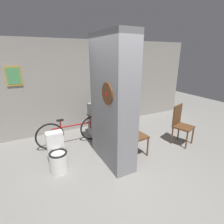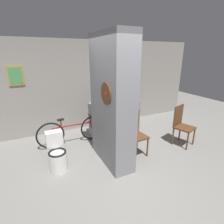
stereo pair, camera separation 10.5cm
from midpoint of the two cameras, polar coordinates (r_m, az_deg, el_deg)
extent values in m
plane|color=gray|center=(3.54, 2.85, -20.32)|extent=(14.00, 14.00, 0.00)
cube|color=gray|center=(5.27, -11.62, 8.15)|extent=(8.00, 0.06, 2.60)
cube|color=#B79338|center=(4.98, -29.98, 10.14)|extent=(0.36, 0.02, 0.48)
cube|color=#4C9959|center=(4.96, -29.99, 10.12)|extent=(0.30, 0.01, 0.39)
cube|color=#B79338|center=(5.78, 3.03, 11.91)|extent=(0.44, 0.02, 0.34)
cube|color=#E0CC4C|center=(5.77, 3.10, 11.89)|extent=(0.36, 0.01, 0.28)
cube|color=#B79338|center=(5.40, -4.50, 14.59)|extent=(0.28, 0.02, 0.38)
cube|color=teal|center=(5.38, -4.44, 14.58)|extent=(0.23, 0.01, 0.31)
cube|color=gray|center=(3.46, -0.74, 3.12)|extent=(0.44, 1.23, 2.60)
cylinder|color=#593319|center=(3.09, -2.58, 5.97)|extent=(0.03, 0.40, 0.40)
cylinder|color=red|center=(3.08, -2.83, 5.94)|extent=(0.01, 0.07, 0.07)
cube|color=gray|center=(5.04, 0.04, -1.75)|extent=(1.45, 0.44, 0.94)
cylinder|color=white|center=(3.73, -17.71, -15.42)|extent=(0.36, 0.36, 0.39)
torus|color=black|center=(3.62, -18.04, -12.69)|extent=(0.35, 0.35, 0.04)
cube|color=white|center=(3.75, -18.96, -8.73)|extent=(0.33, 0.20, 0.36)
cylinder|color=brown|center=(3.86, 6.65, -12.73)|extent=(0.04, 0.04, 0.45)
cylinder|color=brown|center=(4.08, 10.84, -11.13)|extent=(0.04, 0.04, 0.45)
cylinder|color=brown|center=(4.12, 3.37, -10.49)|extent=(0.04, 0.04, 0.45)
cylinder|color=brown|center=(4.32, 7.46, -9.14)|extent=(0.04, 0.04, 0.45)
cube|color=brown|center=(3.98, 7.22, -7.79)|extent=(0.46, 0.46, 0.04)
cube|color=brown|center=(4.00, 5.59, -3.17)|extent=(0.43, 0.06, 0.52)
cylinder|color=brown|center=(4.62, 22.57, -8.59)|extent=(0.04, 0.04, 0.45)
cylinder|color=brown|center=(4.94, 24.27, -7.04)|extent=(0.04, 0.04, 0.45)
cylinder|color=brown|center=(4.75, 18.42, -7.34)|extent=(0.04, 0.04, 0.45)
cylinder|color=brown|center=(5.06, 20.34, -5.91)|extent=(0.04, 0.04, 0.45)
cube|color=brown|center=(4.74, 21.74, -4.55)|extent=(0.54, 0.54, 0.04)
cube|color=brown|center=(4.72, 19.95, -0.82)|extent=(0.42, 0.16, 0.52)
torus|color=black|center=(4.49, -20.25, -7.49)|extent=(0.67, 0.04, 0.67)
torus|color=black|center=(4.71, -7.06, -5.17)|extent=(0.67, 0.04, 0.67)
cylinder|color=maroon|center=(4.50, -13.65, -4.34)|extent=(1.00, 0.04, 0.04)
cylinder|color=maroon|center=(4.45, -17.04, -4.90)|extent=(0.03, 0.03, 0.35)
cylinder|color=maroon|center=(4.63, -7.77, -3.32)|extent=(0.03, 0.03, 0.32)
cube|color=black|center=(4.38, -17.28, -2.58)|extent=(0.16, 0.06, 0.04)
cylinder|color=#262626|center=(4.57, -7.86, -1.48)|extent=(0.03, 0.42, 0.03)
cylinder|color=#19598C|center=(4.93, 2.49, 4.44)|extent=(0.07, 0.07, 0.16)
cylinder|color=#19598C|center=(4.90, 2.51, 5.73)|extent=(0.03, 0.03, 0.07)
sphere|color=#333333|center=(4.89, 2.51, 6.21)|extent=(0.03, 0.03, 0.03)
cylinder|color=silver|center=(4.89, 1.24, 4.04)|extent=(0.09, 0.09, 0.11)
cylinder|color=silver|center=(4.87, 1.24, 4.96)|extent=(0.03, 0.03, 0.05)
sphere|color=#333333|center=(4.86, 1.25, 5.36)|extent=(0.04, 0.04, 0.04)
camera|label=1|loc=(0.05, -90.75, -0.25)|focal=28.00mm
camera|label=2|loc=(0.05, 89.25, 0.25)|focal=28.00mm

